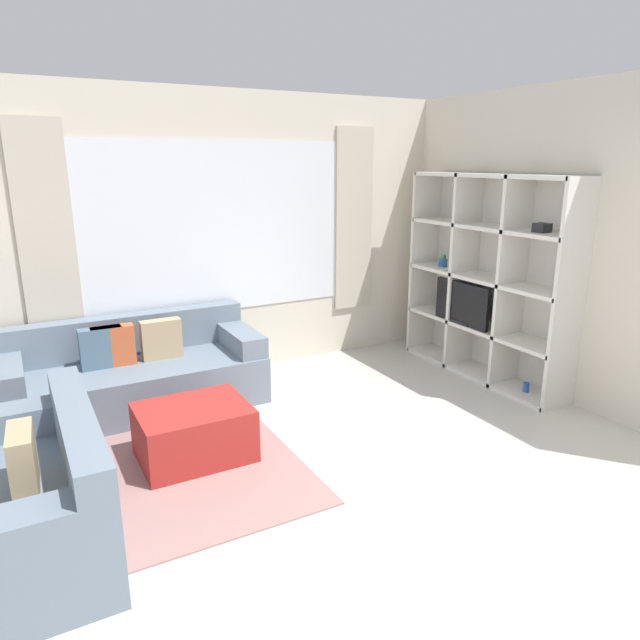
% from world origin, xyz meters
% --- Properties ---
extents(ground_plane, '(16.00, 16.00, 0.00)m').
position_xyz_m(ground_plane, '(0.00, 0.00, 0.00)').
color(ground_plane, beige).
extents(wall_back, '(6.00, 0.11, 2.70)m').
position_xyz_m(wall_back, '(0.00, 3.17, 1.36)').
color(wall_back, beige).
rests_on(wall_back, ground_plane).
extents(wall_right, '(0.07, 4.34, 2.70)m').
position_xyz_m(wall_right, '(2.43, 1.57, 1.35)').
color(wall_right, beige).
rests_on(wall_right, ground_plane).
extents(area_rug, '(2.20, 2.14, 0.01)m').
position_xyz_m(area_rug, '(-1.24, 1.65, 0.01)').
color(area_rug, gray).
rests_on(area_rug, ground_plane).
extents(shelving_unit, '(0.38, 1.91, 1.95)m').
position_xyz_m(shelving_unit, '(2.24, 1.86, 0.97)').
color(shelving_unit, silver).
rests_on(shelving_unit, ground_plane).
extents(couch_main, '(2.13, 0.86, 0.76)m').
position_xyz_m(couch_main, '(-0.97, 2.70, 0.29)').
color(couch_main, slate).
rests_on(couch_main, ground_plane).
extents(couch_side, '(0.86, 1.49, 0.76)m').
position_xyz_m(couch_side, '(-1.86, 1.07, 0.29)').
color(couch_side, slate).
rests_on(couch_side, ground_plane).
extents(ottoman, '(0.76, 0.60, 0.39)m').
position_xyz_m(ottoman, '(-0.78, 1.59, 0.20)').
color(ottoman, '#A82823').
rests_on(ottoman, ground_plane).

